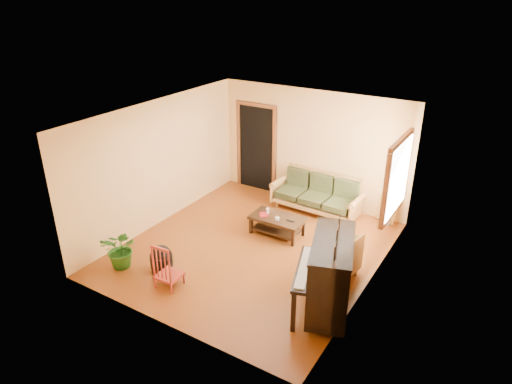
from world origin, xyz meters
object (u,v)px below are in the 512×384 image
Objects in this scene: coffee_table at (277,226)px; footstool at (162,262)px; armchair at (334,255)px; piano at (331,277)px; sofa at (316,194)px; ceramic_crock at (386,219)px; red_chair at (168,265)px; potted_plant at (122,249)px.

footstool is (-1.10, -2.20, -0.01)m from coffee_table.
piano is at bearing -60.88° from armchair.
sofa is 1.41× the size of piano.
armchair is 2.37m from ceramic_crock.
coffee_table is at bearing 71.73° from red_chair.
armchair is 3.78× the size of ceramic_crock.
armchair reaches higher than footstool.
ceramic_crock is (2.84, 3.78, -0.08)m from footstool.
armchair is at bearing -95.23° from ceramic_crock.
red_chair reaches higher than armchair.
armchair is 0.95m from piano.
red_chair is at bearing -32.46° from footstool.
footstool is at bearing -107.97° from sofa.
potted_plant is (-3.52, -4.04, 0.25)m from ceramic_crock.
piano is at bearing -59.37° from sofa.
potted_plant is (-1.78, -2.45, 0.17)m from coffee_table.
coffee_table reaches higher than ceramic_crock.
ceramic_crock is 5.36m from potted_plant.
footstool is 0.53m from red_chair.
armchair is 3.72m from potted_plant.
piano is 3.71m from potted_plant.
armchair is 2.08× the size of footstool.
footstool is (-2.92, -0.56, -0.43)m from piano.
sofa is 2.37× the size of armchair.
footstool is 1.81× the size of ceramic_crock.
sofa reaches higher than footstool.
piano is (1.82, -1.64, 0.42)m from coffee_table.
footstool is at bearing -116.60° from coffee_table.
potted_plant is (-0.68, -0.26, 0.17)m from footstool.
sofa is at bearing 74.09° from red_chair.
potted_plant is (-2.00, -3.81, -0.06)m from sofa.
coffee_table is at bearing -96.64° from sofa.
ceramic_crock is (0.21, 2.34, -0.31)m from armchair.
potted_plant is at bearing -115.34° from sofa.
sofa is 8.98× the size of ceramic_crock.
coffee_table is 2.35m from ceramic_crock.
sofa is at bearing -171.46° from ceramic_crock.
potted_plant is at bearing -159.34° from footstool.
armchair is at bearing 34.87° from red_chair.
red_chair is 3.79× the size of ceramic_crock.
sofa is at bearing 69.69° from footstool.
armchair is 0.60× the size of piano.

